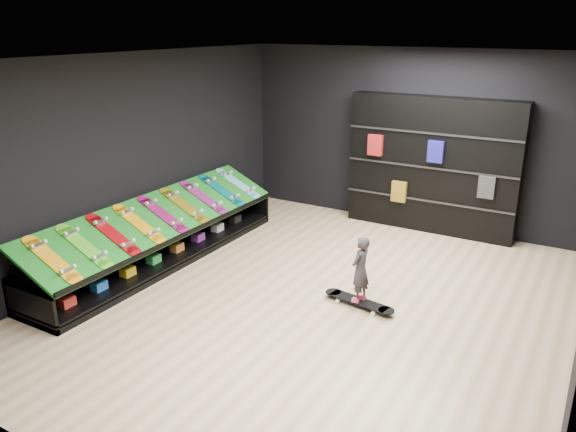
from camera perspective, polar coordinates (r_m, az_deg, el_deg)
The scene contains 19 objects.
floor at distance 7.28m, azimuth 2.64°, elevation -8.56°, with size 6.00×7.00×0.01m, color #D2B88E.
ceiling at distance 6.47m, azimuth 3.05°, elevation 15.72°, with size 6.00×7.00×0.01m, color white.
wall_back at distance 9.88m, azimuth 12.35°, elevation 7.69°, with size 6.00×0.02×3.00m, color black.
wall_front at distance 4.16m, azimuth -20.41°, elevation -9.05°, with size 6.00×0.02×3.00m, color black.
wall_left at distance 8.48m, azimuth -15.53°, elevation 5.60°, with size 0.02×7.00×3.00m, color black.
display_rack at distance 8.55m, azimuth -12.67°, elevation -2.87°, with size 0.90×4.50×0.50m, color black, non-canonical shape.
turf_ramp at distance 8.35m, azimuth -12.64°, elevation -0.00°, with size 1.00×4.50×0.04m, color #0F5F14.
back_shelving at distance 9.66m, azimuth 14.45°, elevation 5.01°, with size 2.82×0.33×2.26m, color black.
floor_skateboard at distance 7.16m, azimuth 7.21°, elevation -8.77°, with size 0.98×0.22×0.09m, color black, non-canonical shape.
child at distance 7.03m, azimuth 7.31°, elevation -6.64°, with size 0.19×0.14×0.51m, color black.
display_board_0 at distance 7.16m, azimuth -22.84°, elevation -4.11°, with size 0.98×0.22×0.09m, color orange, non-canonical shape.
display_board_1 at distance 7.43m, azimuth -19.98°, elevation -2.92°, with size 0.98×0.22×0.09m, color green, non-canonical shape.
display_board_2 at distance 7.72m, azimuth -17.32°, elevation -1.82°, with size 0.98×0.22×0.09m, color red, non-canonical shape.
display_board_3 at distance 8.02m, azimuth -14.86°, elevation -0.79°, with size 0.98×0.22×0.09m, color yellow, non-canonical shape.
display_board_4 at distance 8.34m, azimuth -12.59°, elevation 0.16°, with size 0.98×0.22×0.09m, color #E5198C, non-canonical shape.
display_board_5 at distance 8.67m, azimuth -10.49°, elevation 1.04°, with size 0.98×0.22×0.09m, color yellow, non-canonical shape.
display_board_6 at distance 9.02m, azimuth -8.55°, elevation 1.85°, with size 0.98×0.22×0.09m, color #2626BF, non-canonical shape.
display_board_7 at distance 9.38m, azimuth -6.75°, elevation 2.60°, with size 0.98×0.22×0.09m, color #0C8C99, non-canonical shape.
display_board_8 at distance 9.74m, azimuth -5.08°, elevation 3.29°, with size 0.98×0.22×0.09m, color #0CB2E5, non-canonical shape.
Camera 1 is at (2.96, -5.74, 3.37)m, focal length 35.00 mm.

